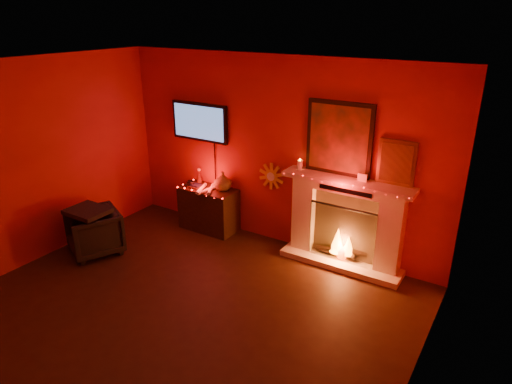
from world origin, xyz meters
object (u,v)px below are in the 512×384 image
Objects in this scene: fireplace at (346,214)px; armchair at (94,232)px; sunburst_clock at (271,176)px; console_table at (210,206)px; tv at (200,122)px.

fireplace reaches higher than armchair.
sunburst_clock reaches higher than console_table.
fireplace is at bearing -4.37° from sunburst_clock.
tv is 1.41m from sunburst_clock.
sunburst_clock is 0.41× the size of console_table.
sunburst_clock is 0.58× the size of armchair.
fireplace reaches higher than sunburst_clock.
fireplace is 3.15× the size of armchair.
console_table is (-2.17, -0.12, -0.34)m from fireplace.
armchair is at bearing -152.71° from fireplace.
sunburst_clock is 2.63m from armchair.
fireplace is at bearing -1.50° from tv.
console_table is (-0.98, -0.22, -0.61)m from sunburst_clock.
console_table reaches higher than armchair.
tv reaches higher than sunburst_clock.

